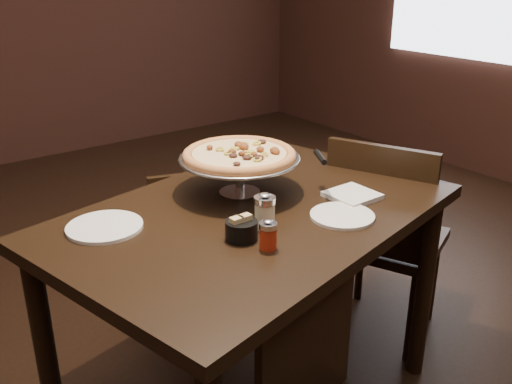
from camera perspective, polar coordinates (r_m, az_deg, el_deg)
room at (r=1.91m, az=0.86°, el=15.85°), size 6.04×7.04×2.84m
dining_table at (r=1.96m, az=-0.28°, el=-4.73°), size 1.50×1.16×0.84m
pizza_stand at (r=1.99m, az=-1.68°, el=3.69°), size 0.43×0.43×0.18m
parmesan_shaker at (r=1.76m, az=0.88°, el=-1.96°), size 0.07×0.07×0.12m
pepper_flake_shaker at (r=1.64m, az=1.22°, el=-4.33°), size 0.05×0.05×0.09m
packet_caddy at (r=1.70m, az=-1.47°, el=-3.75°), size 0.10×0.10×0.08m
napkin_stack at (r=2.03m, az=9.61°, el=-0.32°), size 0.16×0.16×0.02m
plate_left at (r=1.83m, az=-14.89°, el=-3.38°), size 0.24×0.24×0.01m
plate_near at (r=1.87m, az=8.62°, el=-2.36°), size 0.21×0.21×0.01m
serving_spatula at (r=1.99m, az=6.42°, el=3.43°), size 0.17×0.17×0.02m
chair_far at (r=2.54m, az=-6.30°, el=-5.18°), size 0.49×0.49×0.82m
chair_side at (r=2.52m, az=12.69°, el=-4.11°), size 0.58×0.58×0.95m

